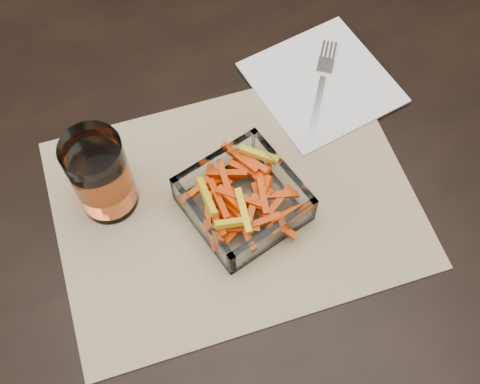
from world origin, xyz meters
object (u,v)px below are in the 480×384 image
object	(u,v)px
dining_table	(319,170)
glass_bowl	(243,201)
tumbler	(101,177)
fork	(322,82)

from	to	relation	value
dining_table	glass_bowl	bearing A→B (deg)	-162.25
tumbler	fork	world-z (taller)	tumbler
glass_bowl	tumbler	world-z (taller)	tumbler
dining_table	glass_bowl	distance (m)	0.19
dining_table	fork	size ratio (longest dim) A/B	11.60
glass_bowl	dining_table	bearing A→B (deg)	17.75
dining_table	fork	distance (m)	0.13
tumbler	dining_table	bearing A→B (deg)	-7.11
tumbler	fork	size ratio (longest dim) A/B	0.92
tumbler	glass_bowl	bearing A→B (deg)	-29.91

